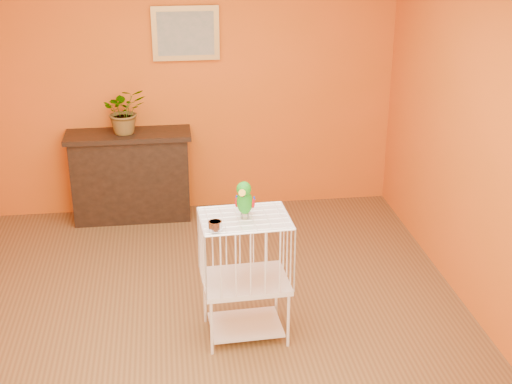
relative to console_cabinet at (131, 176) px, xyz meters
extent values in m
plane|color=brown|center=(0.58, -2.04, -0.44)|extent=(4.50, 4.50, 0.00)
plane|color=#D95814|center=(0.58, 0.21, 0.86)|extent=(4.00, 0.00, 4.00)
plane|color=#D95814|center=(0.58, -4.29, 0.86)|extent=(4.00, 0.00, 4.00)
plane|color=#D95814|center=(2.58, -2.04, 0.86)|extent=(0.00, 4.50, 4.50)
cube|color=black|center=(0.00, 0.00, -0.02)|extent=(1.10, 0.37, 0.82)
cube|color=black|center=(0.00, 0.00, 0.41)|extent=(1.17, 0.42, 0.05)
cube|color=black|center=(0.00, -0.16, -0.02)|extent=(0.77, 0.02, 0.41)
cube|color=#552518|center=(-0.23, -0.04, -0.12)|extent=(0.05, 0.16, 0.26)
cube|color=#2A5128|center=(-0.15, -0.04, -0.12)|extent=(0.05, 0.16, 0.26)
cube|color=#552518|center=(-0.07, -0.04, -0.12)|extent=(0.05, 0.16, 0.26)
cube|color=#2A5128|center=(0.02, -0.04, -0.12)|extent=(0.05, 0.16, 0.26)
cube|color=#552518|center=(0.11, -0.04, -0.12)|extent=(0.05, 0.16, 0.26)
imported|color=#26722D|center=(-0.01, 0.04, 0.60)|extent=(0.48, 0.51, 0.34)
cube|color=#A97D3C|center=(0.58, 0.18, 1.31)|extent=(0.62, 0.03, 0.50)
cube|color=gray|center=(0.58, 0.16, 1.31)|extent=(0.52, 0.01, 0.40)
cube|color=white|center=(0.86, -2.14, -0.36)|extent=(0.52, 0.41, 0.02)
cube|color=white|center=(0.86, -2.14, -0.01)|extent=(0.61, 0.48, 0.04)
cube|color=white|center=(0.86, -2.14, 0.48)|extent=(0.61, 0.48, 0.01)
cylinder|color=white|center=(0.60, -2.36, -0.23)|extent=(0.02, 0.02, 0.41)
cylinder|color=white|center=(1.13, -2.33, -0.23)|extent=(0.02, 0.02, 0.41)
cylinder|color=white|center=(0.58, -1.95, -0.23)|extent=(0.02, 0.02, 0.41)
cylinder|color=white|center=(1.11, -1.92, -0.23)|extent=(0.02, 0.02, 0.41)
cylinder|color=silver|center=(0.64, -2.32, 0.52)|extent=(0.09, 0.09, 0.06)
cylinder|color=#59544C|center=(0.83, -2.15, 0.50)|extent=(0.01, 0.01, 0.04)
cylinder|color=#59544C|center=(0.88, -2.16, 0.50)|extent=(0.01, 0.01, 0.04)
ellipsoid|color=#11981A|center=(0.85, -2.16, 0.60)|extent=(0.15, 0.18, 0.20)
ellipsoid|color=#11981A|center=(0.85, -2.19, 0.71)|extent=(0.12, 0.13, 0.10)
cone|color=orange|center=(0.83, -2.23, 0.70)|extent=(0.06, 0.08, 0.06)
cone|color=black|center=(0.84, -2.22, 0.68)|extent=(0.03, 0.03, 0.03)
sphere|color=black|center=(0.81, -2.19, 0.72)|extent=(0.01, 0.01, 0.01)
sphere|color=black|center=(0.87, -2.21, 0.72)|extent=(0.01, 0.01, 0.01)
ellipsoid|color=#A50C0C|center=(0.80, -2.13, 0.59)|extent=(0.04, 0.06, 0.07)
ellipsoid|color=navy|center=(0.91, -2.16, 0.59)|extent=(0.04, 0.06, 0.07)
cone|color=#11981A|center=(0.87, -2.09, 0.54)|extent=(0.10, 0.15, 0.11)
camera|label=1|loc=(0.37, -6.47, 2.48)|focal=50.00mm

